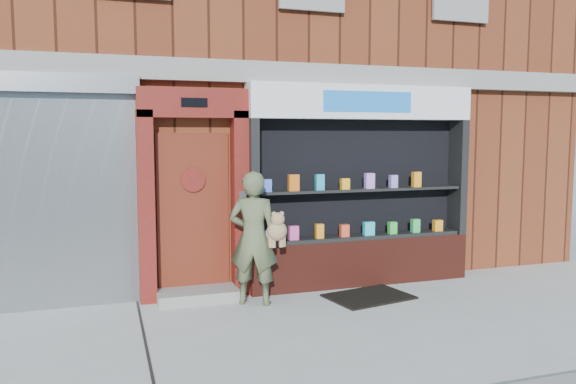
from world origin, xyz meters
name	(u,v)px	position (x,y,z in m)	size (l,w,h in m)	color
ground	(288,336)	(0.00, 0.00, 0.00)	(80.00, 80.00, 0.00)	#9E9E99
building	(198,51)	(0.00, 5.99, 4.00)	(12.00, 8.16, 8.00)	#612816
shutter_bay	(14,179)	(-3.00, 1.93, 1.72)	(3.10, 0.30, 3.04)	gray
red_door_bay	(194,194)	(-0.75, 1.86, 1.46)	(1.52, 0.58, 2.90)	#55120E
pharmacy_bay	(360,194)	(1.75, 1.81, 1.37)	(3.50, 0.41, 3.00)	#551C14
woman	(255,238)	(-0.04, 1.30, 0.91)	(0.82, 0.67, 1.80)	#51593A
doormat	(369,297)	(1.55, 1.08, 0.01)	(1.12, 0.79, 0.03)	black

